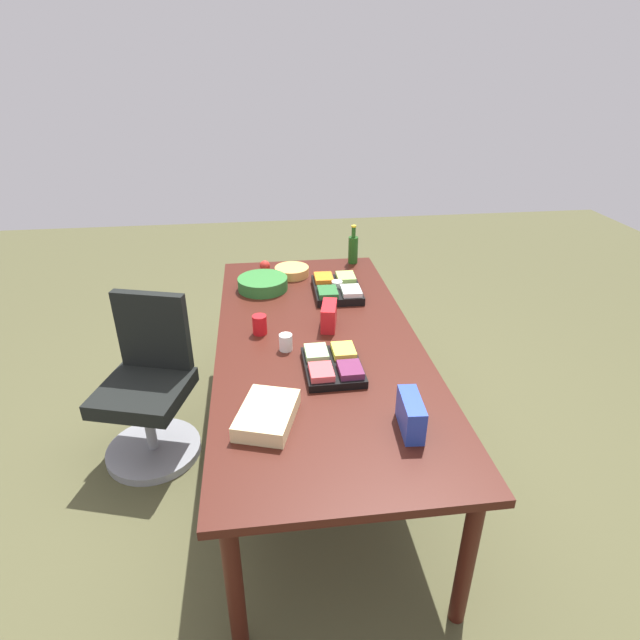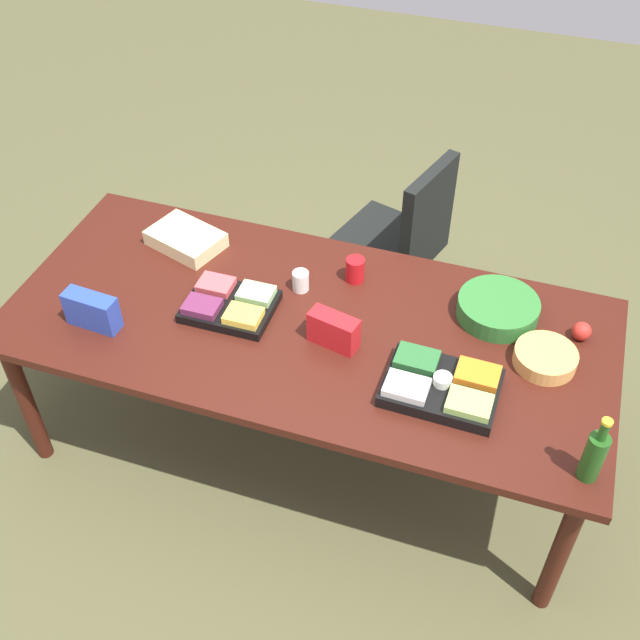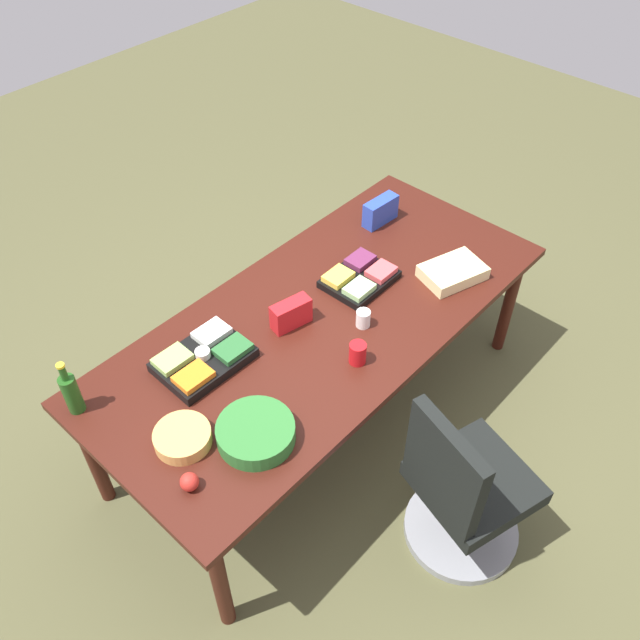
% 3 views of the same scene
% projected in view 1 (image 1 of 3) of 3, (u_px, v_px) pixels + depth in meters
% --- Properties ---
extents(ground_plane, '(10.00, 10.00, 0.00)m').
position_uv_depth(ground_plane, '(318.00, 448.00, 3.18)').
color(ground_plane, brown).
extents(conference_table, '(2.47, 1.10, 0.78)m').
position_uv_depth(conference_table, '(318.00, 349.00, 2.85)').
color(conference_table, '#3D160E').
rests_on(conference_table, ground).
extents(office_chair, '(0.60, 0.60, 0.98)m').
position_uv_depth(office_chair, '(149.00, 397.00, 3.01)').
color(office_chair, gray).
rests_on(office_chair, ground).
extents(fruit_platter, '(0.36, 0.28, 0.07)m').
position_uv_depth(fruit_platter, '(333.00, 365.00, 2.53)').
color(fruit_platter, black).
rests_on(fruit_platter, conference_table).
extents(chip_bag_blue, '(0.23, 0.10, 0.15)m').
position_uv_depth(chip_bag_blue, '(411.00, 414.00, 2.11)').
color(chip_bag_blue, '#2946B1').
rests_on(chip_bag_blue, conference_table).
extents(chip_bowl, '(0.31, 0.31, 0.06)m').
position_uv_depth(chip_bowl, '(292.00, 271.00, 3.63)').
color(chip_bowl, '#E3A454').
rests_on(chip_bowl, conference_table).
extents(chip_bag_red, '(0.21, 0.12, 0.14)m').
position_uv_depth(chip_bag_red, '(329.00, 316.00, 2.92)').
color(chip_bag_red, red).
rests_on(chip_bag_red, conference_table).
extents(apple_red, '(0.09, 0.09, 0.08)m').
position_uv_depth(apple_red, '(265.00, 266.00, 3.71)').
color(apple_red, red).
rests_on(apple_red, conference_table).
extents(red_solo_cup, '(0.09, 0.09, 0.11)m').
position_uv_depth(red_solo_cup, '(260.00, 325.00, 2.86)').
color(red_solo_cup, red).
rests_on(red_solo_cup, conference_table).
extents(veggie_tray, '(0.43, 0.31, 0.09)m').
position_uv_depth(veggie_tray, '(337.00, 288.00, 3.35)').
color(veggie_tray, black).
rests_on(veggie_tray, conference_table).
extents(sheet_cake, '(0.37, 0.31, 0.07)m').
position_uv_depth(sheet_cake, '(267.00, 415.00, 2.17)').
color(sheet_cake, beige).
rests_on(sheet_cake, conference_table).
extents(wine_bottle, '(0.07, 0.07, 0.29)m').
position_uv_depth(wine_bottle, '(353.00, 249.00, 3.82)').
color(wine_bottle, '#1F5018').
rests_on(wine_bottle, conference_table).
extents(salad_bowl, '(0.42, 0.42, 0.08)m').
position_uv_depth(salad_bowl, '(263.00, 284.00, 3.41)').
color(salad_bowl, '#2D702E').
rests_on(salad_bowl, conference_table).
extents(paper_cup, '(0.08, 0.08, 0.09)m').
position_uv_depth(paper_cup, '(286.00, 342.00, 2.70)').
color(paper_cup, white).
rests_on(paper_cup, conference_table).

